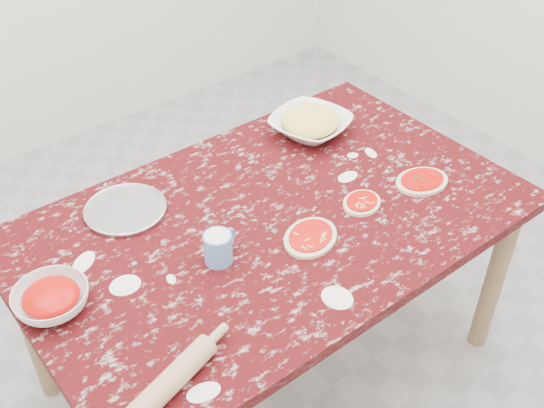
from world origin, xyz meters
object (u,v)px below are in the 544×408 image
(pizza_tray, at_px, (126,210))
(sauce_bowl, at_px, (52,300))
(worktable, at_px, (272,236))
(flour_mug, at_px, (219,247))
(rolling_pin, at_px, (168,384))
(cheese_bowl, at_px, (310,125))

(pizza_tray, relative_size, sauce_bowl, 1.26)
(worktable, height_order, flour_mug, flour_mug)
(flour_mug, xyz_separation_m, rolling_pin, (-0.36, -0.30, -0.02))
(worktable, xyz_separation_m, rolling_pin, (-0.60, -0.36, 0.11))
(sauce_bowl, bearing_deg, cheese_bowl, 11.67)
(sauce_bowl, bearing_deg, flour_mug, -14.84)
(worktable, xyz_separation_m, flour_mug, (-0.24, -0.06, 0.13))
(cheese_bowl, distance_m, rolling_pin, 1.21)
(sauce_bowl, height_order, cheese_bowl, cheese_bowl)
(sauce_bowl, relative_size, flour_mug, 1.67)
(pizza_tray, distance_m, flour_mug, 0.39)
(sauce_bowl, bearing_deg, pizza_tray, 35.16)
(pizza_tray, bearing_deg, flour_mug, -73.50)
(flour_mug, height_order, rolling_pin, flour_mug)
(cheese_bowl, height_order, flour_mug, flour_mug)
(rolling_pin, bearing_deg, cheese_bowl, 32.88)
(worktable, bearing_deg, flour_mug, -166.17)
(worktable, bearing_deg, rolling_pin, -148.93)
(cheese_bowl, xyz_separation_m, flour_mug, (-0.66, -0.35, 0.02))
(worktable, bearing_deg, cheese_bowl, 35.39)
(pizza_tray, height_order, sauce_bowl, sauce_bowl)
(flour_mug, bearing_deg, rolling_pin, -139.77)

